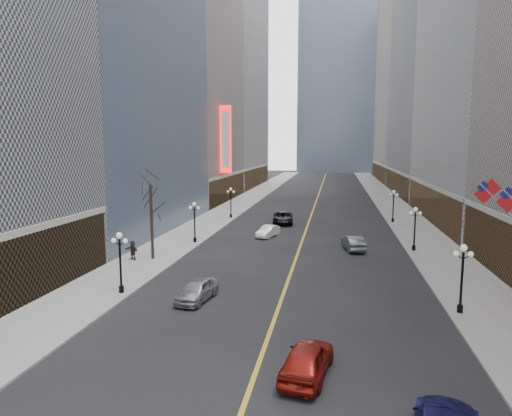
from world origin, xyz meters
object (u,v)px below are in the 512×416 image
at_px(car_nb_far, 283,218).
at_px(streetlamp_west_1, 120,256).
at_px(streetlamp_west_3, 231,199).
at_px(car_sb_mid, 307,360).
at_px(car_nb_near, 197,290).
at_px(streetlamp_east_1, 462,271).
at_px(streetlamp_east_2, 415,224).
at_px(streetlamp_east_3, 393,203).
at_px(car_sb_far, 353,243).
at_px(car_nb_mid, 268,231).
at_px(streetlamp_west_2, 195,218).

bearing_deg(car_nb_far, streetlamp_west_1, -110.14).
bearing_deg(streetlamp_west_3, car_sb_mid, -72.68).
bearing_deg(car_nb_near, car_nb_far, 94.20).
distance_m(streetlamp_east_1, streetlamp_east_2, 18.00).
distance_m(streetlamp_east_3, car_sb_far, 19.47).
distance_m(streetlamp_west_1, car_sb_mid, 17.41).
bearing_deg(car_sb_far, car_nb_mid, -39.86).
distance_m(streetlamp_east_2, car_nb_near, 25.55).
height_order(streetlamp_east_1, car_sb_far, streetlamp_east_1).
bearing_deg(car_nb_far, streetlamp_west_3, 152.32).
distance_m(streetlamp_west_3, car_sb_far, 25.39).
bearing_deg(streetlamp_west_3, streetlamp_west_2, -90.00).
distance_m(car_nb_mid, car_sb_far, 11.23).
distance_m(streetlamp_west_1, car_nb_mid, 24.38).
relative_size(streetlamp_west_2, car_sb_far, 0.96).
bearing_deg(car_sb_mid, streetlamp_east_3, -92.29).
distance_m(streetlamp_east_1, streetlamp_west_3, 43.05).
distance_m(streetlamp_east_3, streetlamp_west_2, 29.68).
bearing_deg(streetlamp_east_2, streetlamp_west_2, 180.00).
bearing_deg(car_sb_far, streetlamp_west_2, -12.20).
xyz_separation_m(streetlamp_west_1, car_nb_mid, (7.59, 23.06, -2.21)).
bearing_deg(streetlamp_west_2, car_nb_mid, 33.72).
height_order(streetlamp_east_1, streetlamp_east_3, same).
xyz_separation_m(streetlamp_east_1, car_sb_mid, (-9.33, -9.76, -2.07)).
xyz_separation_m(streetlamp_east_3, streetlamp_west_2, (-23.60, -18.00, 0.00)).
distance_m(streetlamp_west_1, streetlamp_west_3, 36.00).
xyz_separation_m(streetlamp_east_1, streetlamp_east_3, (0.00, 36.00, 0.00)).
height_order(streetlamp_west_2, car_nb_far, streetlamp_west_2).
distance_m(streetlamp_east_2, streetlamp_west_2, 23.60).
bearing_deg(car_nb_mid, car_sb_mid, -61.42).
bearing_deg(streetlamp_west_2, streetlamp_west_1, -90.00).
height_order(streetlamp_west_1, car_sb_mid, streetlamp_west_1).
xyz_separation_m(streetlamp_west_3, car_nb_mid, (7.59, -12.94, -2.21)).
height_order(car_nb_mid, car_nb_far, car_nb_far).
relative_size(car_nb_near, car_nb_far, 0.77).
bearing_deg(streetlamp_east_2, car_sb_mid, -108.58).
height_order(streetlamp_west_2, car_sb_mid, streetlamp_west_2).
height_order(streetlamp_east_2, car_sb_far, streetlamp_east_2).
bearing_deg(streetlamp_west_1, streetlamp_east_1, 0.00).
bearing_deg(streetlamp_west_1, streetlamp_west_2, 90.00).
height_order(streetlamp_east_2, streetlamp_west_2, same).
height_order(streetlamp_east_1, streetlamp_east_2, same).
distance_m(streetlamp_east_2, streetlamp_east_3, 18.00).
distance_m(car_nb_near, car_sb_far, 21.34).
xyz_separation_m(streetlamp_east_2, car_sb_mid, (-9.33, -27.76, -2.07)).
bearing_deg(car_nb_far, car_sb_far, -64.63).
height_order(car_nb_far, car_sb_mid, car_sb_mid).
relative_size(streetlamp_west_2, car_sb_mid, 0.92).
distance_m(streetlamp_west_2, car_nb_near, 19.37).
bearing_deg(streetlamp_west_1, car_sb_far, 45.38).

